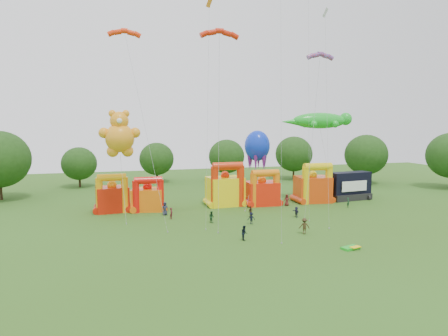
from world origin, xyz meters
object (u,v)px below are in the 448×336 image
object	(u,v)px
bouncy_castle_0	(112,197)
spectator_0	(165,209)
octopus_kite	(253,175)
bouncy_castle_2	(225,189)
teddy_bear_kite	(120,147)
gecko_kite	(322,137)
spectator_4	(250,211)
stage_trailer	(350,186)

from	to	relation	value
bouncy_castle_0	spectator_0	bearing A→B (deg)	-31.30
bouncy_castle_0	octopus_kite	bearing A→B (deg)	1.83
octopus_kite	spectator_0	bearing A→B (deg)	-161.41
bouncy_castle_2	octopus_kite	world-z (taller)	octopus_kite
bouncy_castle_0	teddy_bear_kite	world-z (taller)	teddy_bear_kite
octopus_kite	spectator_0	xyz separation A→B (m)	(-15.40, -5.18, -3.76)
bouncy_castle_2	gecko_kite	size ratio (longest dim) A/B	0.47
bouncy_castle_2	spectator_0	size ratio (longest dim) A/B	3.73
bouncy_castle_0	gecko_kite	bearing A→B (deg)	-0.46
spectator_4	bouncy_castle_0	bearing A→B (deg)	-62.50
stage_trailer	spectator_4	xyz separation A→B (m)	(-21.02, -7.66, -1.56)
bouncy_castle_0	stage_trailer	size ratio (longest dim) A/B	0.76
gecko_kite	spectator_4	distance (m)	20.69
stage_trailer	spectator_4	size ratio (longest dim) A/B	4.92
octopus_kite	bouncy_castle_0	bearing A→B (deg)	-178.17
bouncy_castle_0	octopus_kite	distance (m)	22.87
stage_trailer	bouncy_castle_2	bearing A→B (deg)	177.42
gecko_kite	octopus_kite	size ratio (longest dim) A/B	1.25
bouncy_castle_0	gecko_kite	world-z (taller)	gecko_kite
stage_trailer	octopus_kite	size ratio (longest dim) A/B	0.64
teddy_bear_kite	spectator_4	world-z (taller)	teddy_bear_kite
teddy_bear_kite	gecko_kite	world-z (taller)	teddy_bear_kite
gecko_kite	teddy_bear_kite	bearing A→B (deg)	-173.38
stage_trailer	spectator_4	distance (m)	22.42
octopus_kite	spectator_4	distance (m)	10.91
stage_trailer	octopus_kite	xyz separation A→B (m)	(-17.26, 1.80, 2.37)
bouncy_castle_0	bouncy_castle_2	bearing A→B (deg)	-0.22
bouncy_castle_0	gecko_kite	distance (m)	35.92
stage_trailer	spectator_0	size ratio (longest dim) A/B	4.01
bouncy_castle_2	spectator_4	distance (m)	8.97
spectator_4	gecko_kite	bearing A→B (deg)	170.24
bouncy_castle_2	stage_trailer	world-z (taller)	bouncy_castle_2
teddy_bear_kite	gecko_kite	xyz separation A→B (m)	(33.51, 3.89, 1.02)
spectator_4	octopus_kite	bearing A→B (deg)	-149.45
bouncy_castle_2	spectator_0	distance (m)	11.40
spectator_0	spectator_4	distance (m)	12.41
gecko_kite	spectator_0	size ratio (longest dim) A/B	7.90
gecko_kite	spectator_4	world-z (taller)	gecko_kite
spectator_0	gecko_kite	bearing A→B (deg)	-0.13
teddy_bear_kite	stage_trailer	bearing A→B (deg)	4.58
gecko_kite	octopus_kite	world-z (taller)	gecko_kite
teddy_bear_kite	octopus_kite	size ratio (longest dim) A/B	1.25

